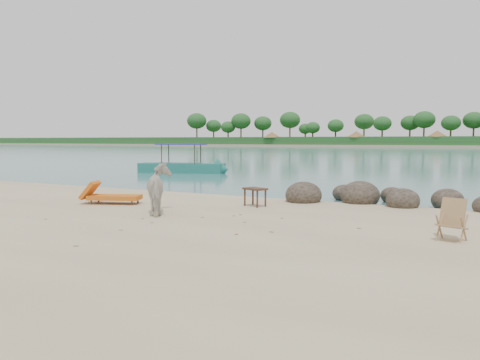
% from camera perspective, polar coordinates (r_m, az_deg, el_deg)
% --- Properties ---
extents(water, '(400.00, 400.00, 0.00)m').
position_cam_1_polar(water, '(99.12, 24.48, 3.25)').
color(water, '#3A7274').
rests_on(water, ground).
extents(far_shore, '(420.00, 90.00, 1.40)m').
position_cam_1_polar(far_shore, '(179.03, 26.09, 3.72)').
color(far_shore, tan).
rests_on(far_shore, ground).
extents(far_scenery, '(420.00, 18.00, 9.50)m').
position_cam_1_polar(far_scenery, '(145.74, 25.69, 4.82)').
color(far_scenery, '#1E4C1E').
rests_on(far_scenery, ground).
extents(boulders, '(6.41, 2.98, 0.95)m').
position_cam_1_polar(boulders, '(15.69, 15.81, -2.14)').
color(boulders, '#2C251D').
rests_on(boulders, ground).
extents(cow, '(1.66, 1.74, 1.40)m').
position_cam_1_polar(cow, '(13.07, -9.65, -1.15)').
color(cow, silver).
rests_on(cow, ground).
extents(side_table, '(0.82, 0.67, 0.56)m').
position_cam_1_polar(side_table, '(14.32, 1.85, -2.23)').
color(side_table, '#372516').
rests_on(side_table, ground).
extents(lounge_chair, '(2.16, 1.42, 0.61)m').
position_cam_1_polar(lounge_chair, '(15.45, -15.03, -1.79)').
color(lounge_chair, '#D06018').
rests_on(lounge_chair, ground).
extents(deck_chair, '(0.68, 0.72, 0.84)m').
position_cam_1_polar(deck_chair, '(10.36, 24.40, -4.64)').
color(deck_chair, '#9D7A4E').
rests_on(deck_chair, ground).
extents(boat_near, '(6.42, 2.93, 3.05)m').
position_cam_1_polar(boat_near, '(30.57, -7.18, 3.84)').
color(boat_near, '#1E695F').
rests_on(boat_near, water).
extents(dead_leaves, '(7.54, 4.95, 0.00)m').
position_cam_1_polar(dead_leaves, '(11.42, -4.69, -5.48)').
color(dead_leaves, brown).
rests_on(dead_leaves, ground).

